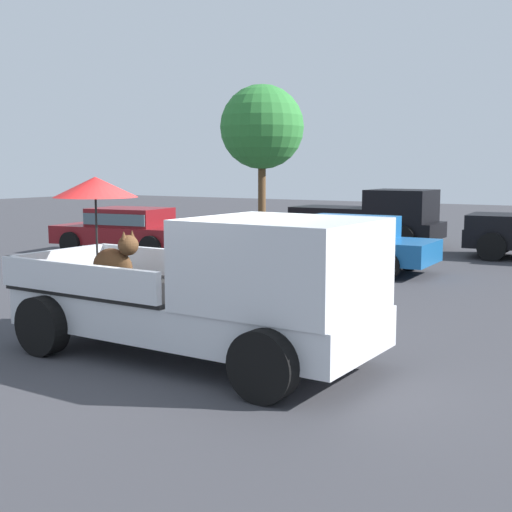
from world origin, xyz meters
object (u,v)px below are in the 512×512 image
pickup_truck_far (371,218)px  parked_sedan_far (129,228)px  parked_sedan_near (346,240)px  pickup_truck_main (217,289)px

pickup_truck_far → parked_sedan_far: bearing=-132.4°
pickup_truck_far → parked_sedan_near: (1.58, -5.53, -0.13)m
pickup_truck_main → parked_sedan_far: size_ratio=1.13×
parked_sedan_far → parked_sedan_near: bearing=174.0°
pickup_truck_main → pickup_truck_far: bearing=105.4°
parked_sedan_near → parked_sedan_far: size_ratio=0.97×
pickup_truck_far → parked_sedan_near: size_ratio=1.11×
parked_sedan_near → pickup_truck_far: bearing=-75.6°
pickup_truck_main → parked_sedan_far: pickup_truck_main is taller
parked_sedan_near → parked_sedan_far: bearing=-0.2°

